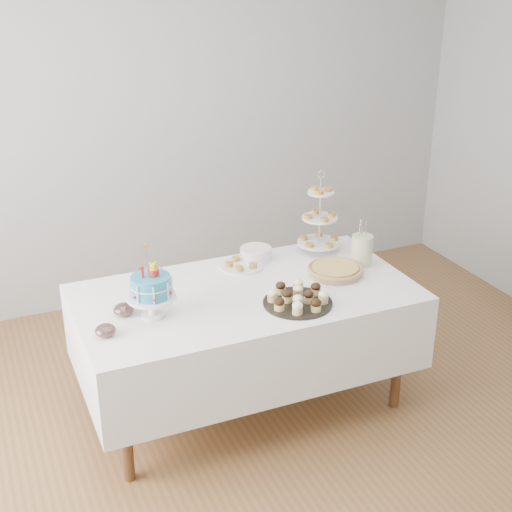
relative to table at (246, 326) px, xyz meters
name	(u,v)px	position (x,y,z in m)	size (l,w,h in m)	color
floor	(266,432)	(0.00, -0.30, -0.54)	(5.00, 5.00, 0.00)	brown
walls	(268,212)	(0.00, -0.30, 0.81)	(5.04, 4.04, 2.70)	#A4A7AA
table	(246,326)	(0.00, 0.00, 0.00)	(1.92, 1.02, 0.77)	silver
birthday_cake	(152,298)	(-0.57, -0.08, 0.34)	(0.26, 0.26, 0.40)	white
cupcake_tray	(298,297)	(0.20, -0.26, 0.27)	(0.38, 0.38, 0.09)	black
pie	(335,270)	(0.58, 0.00, 0.26)	(0.34, 0.34, 0.05)	tan
tiered_stand	(320,218)	(0.66, 0.35, 0.45)	(0.28, 0.28, 0.54)	silver
plate_stack	(256,254)	(0.23, 0.39, 0.27)	(0.20, 0.20, 0.08)	white
pastry_plate	(242,265)	(0.11, 0.32, 0.24)	(0.27, 0.27, 0.04)	white
jam_bowl_a	(105,331)	(-0.84, -0.18, 0.26)	(0.11, 0.11, 0.06)	silver
jam_bowl_b	(124,310)	(-0.70, 0.00, 0.26)	(0.11, 0.11, 0.07)	silver
utensil_pitcher	(362,249)	(0.80, 0.06, 0.33)	(0.14, 0.13, 0.29)	beige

